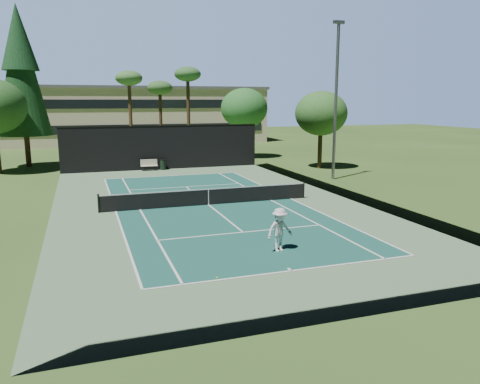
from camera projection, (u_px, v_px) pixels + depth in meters
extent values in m
plane|color=#355720|center=(209.00, 205.00, 28.43)|extent=(160.00, 160.00, 0.00)
cube|color=#61835C|center=(209.00, 205.00, 28.43)|extent=(18.00, 32.00, 0.01)
cube|color=#1B564A|center=(209.00, 205.00, 28.43)|extent=(10.97, 23.77, 0.01)
cube|color=white|center=(291.00, 271.00, 17.38)|extent=(10.97, 0.10, 0.01)
cube|color=white|center=(172.00, 176.00, 39.47)|extent=(10.97, 0.10, 0.01)
cube|color=white|center=(243.00, 232.00, 22.48)|extent=(8.23, 0.10, 0.01)
cube|color=white|center=(186.00, 187.00, 34.37)|extent=(8.23, 0.10, 0.01)
cube|color=white|center=(116.00, 211.00, 26.69)|extent=(0.10, 23.77, 0.01)
cube|color=white|center=(291.00, 199.00, 30.16)|extent=(0.10, 23.77, 0.01)
cube|color=white|center=(140.00, 210.00, 27.12)|extent=(0.10, 23.77, 0.01)
cube|color=white|center=(271.00, 200.00, 29.73)|extent=(0.10, 23.77, 0.01)
cube|color=white|center=(209.00, 205.00, 28.43)|extent=(0.10, 12.80, 0.01)
cube|color=white|center=(290.00, 269.00, 17.52)|extent=(0.10, 0.30, 0.01)
cube|color=white|center=(172.00, 176.00, 39.33)|extent=(0.10, 0.30, 0.01)
cylinder|color=black|center=(99.00, 204.00, 26.30)|extent=(0.10, 0.10, 1.10)
cylinder|color=black|center=(304.00, 190.00, 30.35)|extent=(0.10, 0.10, 1.10)
cube|color=black|center=(208.00, 197.00, 28.33)|extent=(12.80, 0.02, 0.92)
cube|color=white|center=(208.00, 189.00, 28.24)|extent=(12.80, 0.04, 0.07)
cube|color=white|center=(208.00, 197.00, 28.33)|extent=(0.05, 0.03, 0.92)
cube|color=black|center=(163.00, 148.00, 42.91)|extent=(18.00, 0.04, 4.00)
cube|color=black|center=(355.00, 253.00, 13.18)|extent=(18.00, 0.04, 4.00)
cube|color=black|center=(340.00, 166.00, 30.89)|extent=(0.04, 32.00, 4.00)
cube|color=black|center=(47.00, 181.00, 25.20)|extent=(0.04, 32.00, 4.00)
cube|color=black|center=(162.00, 126.00, 42.53)|extent=(18.00, 0.06, 0.06)
imported|color=silver|center=(280.00, 230.00, 19.56)|extent=(1.31, 0.90, 1.86)
sphere|color=#B8DB31|center=(217.00, 278.00, 16.64)|extent=(0.08, 0.08, 0.08)
sphere|color=#B4D12F|center=(201.00, 197.00, 30.62)|extent=(0.06, 0.06, 0.06)
sphere|color=#C1D730|center=(210.00, 189.00, 33.54)|extent=(0.07, 0.07, 0.07)
sphere|color=#EDF537|center=(104.00, 196.00, 30.93)|extent=(0.07, 0.07, 0.07)
cube|color=beige|center=(149.00, 166.00, 42.28)|extent=(1.50, 0.45, 0.05)
cube|color=beige|center=(149.00, 162.00, 42.41)|extent=(1.50, 0.06, 0.55)
cube|color=black|center=(143.00, 169.00, 42.14)|extent=(0.06, 0.40, 0.42)
cube|color=black|center=(156.00, 168.00, 42.52)|extent=(0.06, 0.40, 0.42)
cylinder|color=black|center=(163.00, 165.00, 42.81)|extent=(0.52, 0.52, 0.90)
cylinder|color=black|center=(163.00, 160.00, 42.72)|extent=(0.56, 0.56, 0.05)
cylinder|color=#4E3121|center=(28.00, 148.00, 44.73)|extent=(0.50, 0.50, 3.60)
cone|color=#143818|center=(21.00, 70.00, 43.35)|extent=(4.80, 4.80, 12.00)
cone|color=#15391C|center=(18.00, 37.00, 42.77)|extent=(3.30, 3.30, 6.00)
cylinder|color=#4C3620|center=(131.00, 120.00, 49.28)|extent=(0.36, 0.36, 8.55)
ellipsoid|color=#3C6E31|center=(129.00, 78.00, 48.46)|extent=(2.80, 2.80, 1.54)
cylinder|color=#402B1B|center=(161.00, 123.00, 52.33)|extent=(0.36, 0.36, 7.65)
ellipsoid|color=#315C29|center=(160.00, 88.00, 51.59)|extent=(2.80, 2.80, 1.54)
cylinder|color=#412E1C|center=(189.00, 117.00, 50.20)|extent=(0.36, 0.36, 9.00)
ellipsoid|color=#2F612B|center=(188.00, 74.00, 49.34)|extent=(2.80, 2.80, 1.54)
cylinder|color=#45311D|center=(244.00, 142.00, 51.69)|extent=(0.40, 0.40, 3.52)
ellipsoid|color=#276629|center=(244.00, 108.00, 50.99)|extent=(5.12, 5.12, 4.35)
cylinder|color=#47331E|center=(320.00, 151.00, 43.69)|extent=(0.40, 0.40, 3.30)
ellipsoid|color=#306527|center=(321.00, 113.00, 43.03)|extent=(4.80, 4.80, 4.08)
cube|color=beige|center=(129.00, 116.00, 70.40)|extent=(40.00, 12.00, 8.00)
cube|color=#59595B|center=(128.00, 88.00, 69.62)|extent=(40.50, 12.50, 0.40)
cube|color=black|center=(134.00, 129.00, 65.09)|extent=(38.00, 0.15, 1.20)
cube|color=black|center=(133.00, 104.00, 64.44)|extent=(38.00, 0.15, 1.20)
cylinder|color=gray|center=(336.00, 104.00, 36.65)|extent=(0.24, 0.24, 12.00)
cube|color=gray|center=(339.00, 22.00, 35.48)|extent=(0.90, 0.25, 0.25)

